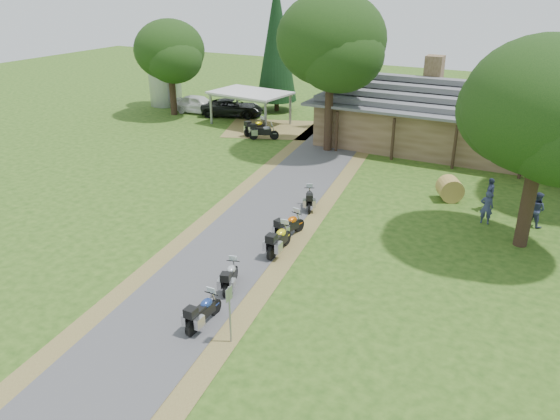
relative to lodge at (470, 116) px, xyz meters
The scene contains 24 objects.
ground 24.86m from the lodge, 104.04° to the right, with size 120.00×120.00×0.00m, color #254714.
driveway 21.17m from the lodge, 108.00° to the right, with size 46.00×46.00×0.00m, color #49484B.
lodge is the anchor object (origin of this frame).
silo 28.07m from the lodge, behind, with size 2.98×2.98×6.06m, color gray.
carport 17.24m from the lodge, behind, with size 6.15×4.10×2.66m, color silver, non-canonical shape.
car_white_sedan 23.39m from the lodge, behind, with size 6.01×2.54×2.00m, color white.
car_dark_suv 20.11m from the lodge, behind, with size 5.83×2.48×2.23m, color black.
motorcycle_row_a 26.30m from the lodge, 99.26° to the right, with size 1.79×0.58×1.23m, color navy, non-canonical shape.
motorcycle_row_b 23.91m from the lodge, 101.42° to the right, with size 1.70×0.55×1.16m, color #A8ABAF, non-canonical shape.
motorcycle_row_c 20.37m from the lodge, 102.64° to the right, with size 1.98×0.65×1.35m, color yellow, non-canonical shape.
motorcycle_row_d 18.89m from the lodge, 104.58° to the right, with size 1.86×0.61×1.28m, color #CD5506, non-canonical shape.
motorcycle_row_e 15.68m from the lodge, 110.17° to the right, with size 1.72×0.56×1.18m, color black, non-canonical shape.
motorcycle_carport_a 15.54m from the lodge, 167.13° to the right, with size 2.01×0.66×1.38m, color #D3BC09, non-canonical shape.
motorcycle_carport_b 14.68m from the lodge, 163.07° to the right, with size 1.98×0.65×1.36m, color gray, non-canonical shape.
person_a 12.78m from the lodge, 75.55° to the right, with size 0.57×0.41×2.01m, color #333A5B.
person_b 12.75m from the lodge, 64.93° to the right, with size 0.59×0.42×2.07m, color #333A5B.
person_c 10.93m from the lodge, 73.67° to the right, with size 0.59×0.42×2.06m, color #333A5B.
hay_bale 10.20m from the lodge, 84.64° to the right, with size 1.29×1.29×1.18m, color #A7813D.
sign_post 26.49m from the lodge, 96.17° to the right, with size 0.39×0.06×2.15m, color gray, non-canonical shape.
oak_lodge_left 10.41m from the lodge, 152.23° to the right, with size 7.22×7.22×12.16m, color black, non-canonical shape.
oak_driveway 15.14m from the lodge, 70.40° to the right, with size 6.86×6.86×10.35m, color black, non-canonical shape.
oak_silo 25.05m from the lodge, behind, with size 5.98×5.98×8.98m, color black, non-canonical shape.
cedar_near 10.14m from the lodge, 166.80° to the left, with size 3.34×3.34×11.94m, color black.
cedar_far 18.55m from the lodge, 165.00° to the left, with size 3.61×3.61×11.44m, color black.
Camera 1 is at (11.65, -14.91, 11.35)m, focal length 35.00 mm.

